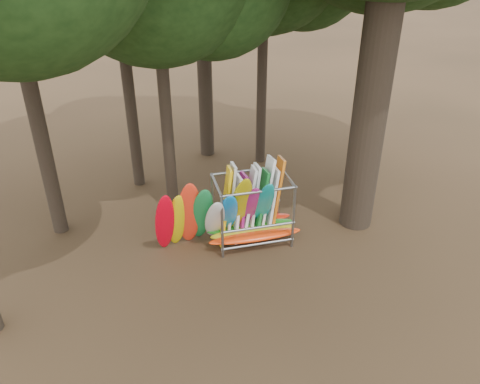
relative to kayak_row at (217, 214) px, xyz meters
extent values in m
plane|color=#47331E|center=(0.53, -0.50, -1.26)|extent=(120.00, 120.00, 0.00)
plane|color=gray|center=(0.53, 59.50, -1.26)|extent=(160.00, 160.00, 0.00)
cylinder|color=black|center=(-5.17, 2.35, 4.53)|extent=(0.50, 0.50, 11.59)
cylinder|color=black|center=(-2.25, 5.25, 4.58)|extent=(0.44, 0.44, 11.69)
cylinder|color=black|center=(1.11, 7.56, 4.76)|extent=(0.65, 0.65, 12.03)
cylinder|color=black|center=(3.31, 6.17, 4.00)|extent=(0.42, 0.42, 10.53)
cylinder|color=black|center=(-1.12, 2.88, 3.82)|extent=(0.42, 0.42, 10.17)
cylinder|color=black|center=(6.44, 3.05, 5.06)|extent=(0.45, 0.45, 12.63)
cylinder|color=black|center=(5.13, 0.22, 5.79)|extent=(1.12, 1.12, 14.10)
ellipsoid|color=red|center=(-1.69, -0.09, -0.01)|extent=(0.75, 1.28, 2.60)
ellipsoid|color=#D4B909|center=(-1.29, 0.08, -0.10)|extent=(0.76, 1.26, 2.44)
ellipsoid|color=red|center=(-0.89, 0.04, 0.12)|extent=(0.76, 1.31, 2.85)
ellipsoid|color=#187839|center=(-0.49, 0.09, 0.00)|extent=(0.80, 1.60, 2.66)
ellipsoid|color=silver|center=(-0.10, -0.06, -0.18)|extent=(0.73, 1.76, 2.33)
ellipsoid|color=#0B6EBB|center=(0.30, -0.05, -0.08)|extent=(0.78, 1.89, 2.52)
ellipsoid|color=#A2950B|center=(0.70, -0.09, 0.18)|extent=(0.82, 1.76, 3.00)
ellipsoid|color=#87195F|center=(1.10, 0.08, -0.05)|extent=(0.64, 1.79, 2.59)
ellipsoid|color=#0B7F7C|center=(1.50, -0.01, 0.05)|extent=(0.71, 2.01, 2.79)
ellipsoid|color=#F13B0D|center=(1.21, -0.34, -0.84)|extent=(3.17, 0.55, 0.24)
ellipsoid|color=gold|center=(1.21, -0.04, -0.84)|extent=(2.96, 0.55, 0.24)
ellipsoid|color=#1F7C1B|center=(1.21, 0.28, -0.84)|extent=(3.03, 0.55, 0.24)
ellipsoid|color=red|center=(1.21, 0.63, -0.84)|extent=(3.11, 0.55, 0.24)
cube|color=yellow|center=(0.31, 0.21, 0.10)|extent=(0.53, 0.77, 2.73)
cube|color=silver|center=(0.51, 0.37, 0.11)|extent=(0.43, 0.79, 2.76)
cube|color=white|center=(0.71, 0.24, -0.08)|extent=(0.32, 0.76, 2.40)
cube|color=#A01A77|center=(0.91, 0.36, -0.09)|extent=(0.37, 0.78, 2.38)
cube|color=silver|center=(1.11, 0.27, 0.04)|extent=(0.58, 0.76, 2.62)
cube|color=white|center=(1.31, 0.39, 0.04)|extent=(0.45, 0.79, 2.63)
cube|color=#186F2A|center=(1.51, 0.26, -0.03)|extent=(0.57, 0.79, 2.48)
cube|color=silver|center=(1.71, 0.37, 0.16)|extent=(0.64, 0.83, 2.85)
cube|color=silver|center=(1.91, 0.28, -0.02)|extent=(0.45, 0.77, 2.50)
cube|color=orange|center=(2.11, 0.42, 0.12)|extent=(0.51, 0.79, 2.78)
camera|label=1|loc=(-2.48, -12.62, 7.92)|focal=35.00mm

